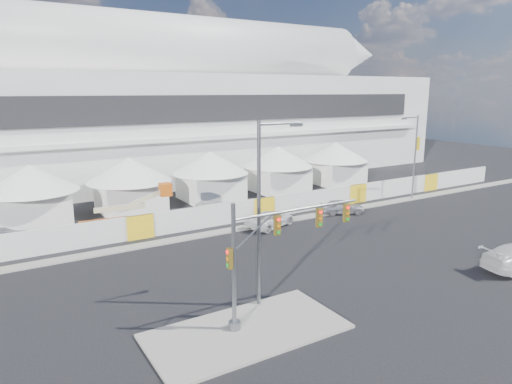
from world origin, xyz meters
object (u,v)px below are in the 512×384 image
streetlight_median (263,201)px  boom_lift (114,221)px  streetlight_curb (414,151)px  lot_car_c (3,238)px  pickup_curb (270,219)px  traffic_mast (266,254)px  sedan_silver (342,207)px

streetlight_median → boom_lift: 18.83m
streetlight_curb → boom_lift: (-31.79, 4.45, -4.33)m
lot_car_c → streetlight_curb: (40.07, -5.28, 4.63)m
pickup_curb → boom_lift: (-12.52, 5.18, 0.36)m
boom_lift → lot_car_c: bearing=179.5°
lot_car_c → boom_lift: (8.29, -0.82, 0.29)m
pickup_curb → streetlight_curb: (19.27, 0.72, 4.70)m
lot_car_c → boom_lift: boom_lift is taller
streetlight_median → streetlight_curb: (27.95, 13.30, -0.65)m
pickup_curb → boom_lift: boom_lift is taller
traffic_mast → streetlight_curb: bearing=27.6°
streetlight_curb → boom_lift: bearing=172.0°
sedan_silver → streetlight_median: streetlight_median is taller
pickup_curb → traffic_mast: 17.57m
pickup_curb → lot_car_c: (-20.80, 6.00, 0.07)m
pickup_curb → traffic_mast: size_ratio=0.62×
streetlight_median → streetlight_curb: bearing=25.4°
streetlight_curb → boom_lift: size_ratio=1.18×
pickup_curb → streetlight_median: streetlight_median is taller
lot_car_c → traffic_mast: 23.44m
sedan_silver → pickup_curb: (-8.41, 0.06, -0.02)m
streetlight_median → traffic_mast: bearing=-117.6°
pickup_curb → streetlight_curb: 19.85m
traffic_mast → streetlight_curb: (28.89, 15.10, 1.61)m
traffic_mast → streetlight_median: size_ratio=0.80×
sedan_silver → streetlight_curb: (10.86, 0.79, 4.68)m
pickup_curb → streetlight_curb: streetlight_curb is taller
lot_car_c → traffic_mast: bearing=-154.3°
pickup_curb → lot_car_c: 21.65m
lot_car_c → traffic_mast: (11.18, -20.37, 3.02)m
sedan_silver → streetlight_curb: size_ratio=0.46×
pickup_curb → streetlight_curb: size_ratio=0.55×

